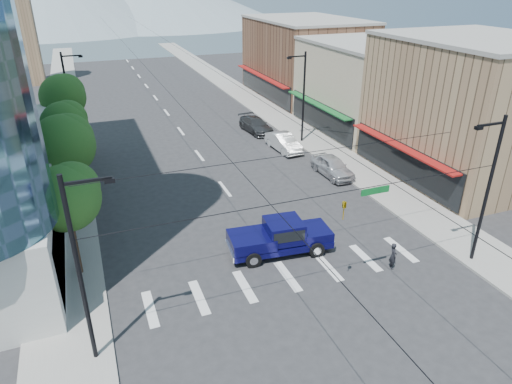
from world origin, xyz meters
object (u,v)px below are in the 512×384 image
pickup_truck (280,236)px  parked_car_far (256,125)px  parked_car_mid (284,142)px  parked_car_near (333,166)px  pedestrian (393,256)px

pickup_truck → parked_car_far: 23.92m
parked_car_mid → parked_car_far: parked_car_mid is taller
pickup_truck → parked_car_mid: bearing=70.4°
pickup_truck → parked_car_far: bearing=77.8°
pickup_truck → parked_car_far: pickup_truck is taller
parked_car_near → parked_car_far: parked_car_near is taller
parked_car_near → parked_car_far: size_ratio=0.92×
parked_car_near → parked_car_mid: parked_car_near is taller
pedestrian → parked_car_near: bearing=6.0°
parked_car_near → parked_car_mid: 7.28m
pedestrian → parked_car_mid: size_ratio=0.33×
pedestrian → parked_car_far: pedestrian is taller
pickup_truck → parked_car_far: (7.23, 22.80, -0.36)m
parked_car_mid → parked_car_far: (-0.46, 6.34, -0.05)m
pedestrian → parked_car_near: (3.55, 13.22, 0.01)m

